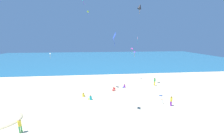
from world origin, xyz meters
TOP-DOWN VIEW (x-y plane):
  - ground_plane at (0.00, 10.00)m, footprint 120.00×120.00m
  - ocean_water at (0.00, 51.48)m, footprint 120.00×60.00m
  - beach_chair_far_left at (0.75, 10.18)m, footprint 0.80×0.83m
  - cooler_box at (8.13, 7.15)m, footprint 0.58×0.58m
  - person_0 at (-9.75, -0.01)m, footprint 0.44×0.44m
  - person_1 at (2.93, 11.56)m, footprint 0.66×0.47m
  - person_2 at (-4.42, 8.12)m, footprint 0.40×0.61m
  - person_3 at (-3.24, 6.82)m, footprint 0.70×0.62m
  - person_4 at (9.12, 12.04)m, footprint 0.43×0.43m
  - person_5 at (7.04, 4.54)m, footprint 0.46×0.64m
  - person_6 at (7.97, 3.70)m, footprint 0.37×0.37m
  - kite_magenta at (5.53, 16.47)m, footprint 0.65×0.77m
  - kite_blue at (-0.06, 2.84)m, footprint 0.34×0.88m
  - kite_purple at (4.21, 9.72)m, footprint 0.44×0.38m
  - kite_white at (-13.11, 20.42)m, footprint 0.57×0.56m
  - kite_black at (5.68, 12.80)m, footprint 1.13×1.03m
  - kite_lime at (-4.10, 22.53)m, footprint 0.53×0.10m
  - kite_pink at (7.96, 21.27)m, footprint 0.26×0.47m

SIDE VIEW (x-z plane):
  - ground_plane at x=0.00m, z-range 0.00..0.00m
  - ocean_water at x=0.00m, z-range 0.00..0.05m
  - cooler_box at x=8.13m, z-range 0.00..0.25m
  - person_2 at x=-4.42m, z-range -0.09..0.62m
  - person_5 at x=7.04m, z-range -0.10..0.64m
  - person_1 at x=2.93m, z-range -0.10..0.65m
  - beach_chair_far_left at x=0.75m, z-range -0.02..0.59m
  - person_3 at x=-3.24m, z-range -0.10..0.68m
  - person_6 at x=7.97m, z-range 0.11..1.56m
  - person_0 at x=-9.75m, z-range 0.12..1.67m
  - person_4 at x=9.12m, z-range 0.13..1.78m
  - kite_white at x=-13.11m, z-range 5.12..6.36m
  - kite_purple at x=4.21m, z-range 6.52..7.40m
  - kite_magenta at x=5.53m, z-range 6.24..7.79m
  - kite_pink at x=7.96m, z-range 8.32..9.91m
  - kite_blue at x=-0.06m, z-range 8.56..10.20m
  - kite_black at x=5.68m, z-range 13.82..15.58m
  - kite_lime at x=-4.10m, z-range 14.92..15.82m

